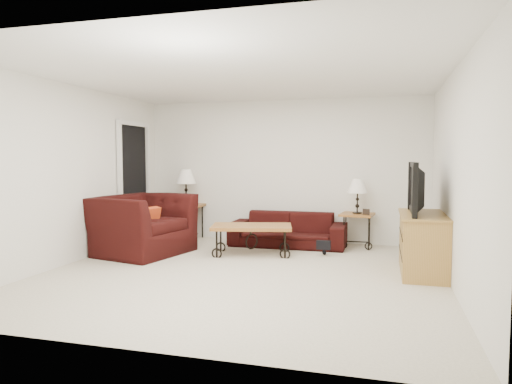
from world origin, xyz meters
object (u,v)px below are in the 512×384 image
at_px(sofa, 288,229).
at_px(lamp_left, 186,187).
at_px(side_table_right, 357,230).
at_px(tv_stand, 423,243).
at_px(coffee_table, 252,240).
at_px(armchair, 141,225).
at_px(television, 422,188).
at_px(lamp_right, 357,196).
at_px(backpack, 324,241).
at_px(side_table_left, 186,222).

bearing_deg(sofa, lamp_left, 174.65).
height_order(side_table_right, tv_stand, tv_stand).
distance_m(coffee_table, armchair, 1.73).
height_order(armchair, television, television).
bearing_deg(side_table_right, television, -59.96).
distance_m(armchair, tv_stand, 4.11).
height_order(lamp_right, backpack, lamp_right).
distance_m(side_table_right, armchair, 3.49).
distance_m(side_table_left, tv_stand, 4.25).
bearing_deg(side_table_left, tv_stand, -21.24).
bearing_deg(armchair, tv_stand, -79.28).
bearing_deg(side_table_right, coffee_table, -146.55).
distance_m(side_table_left, side_table_right, 3.05).
relative_size(lamp_left, backpack, 1.50).
bearing_deg(coffee_table, side_table_right, 33.45).
distance_m(lamp_right, backpack, 1.08).
bearing_deg(tv_stand, lamp_left, 158.76).
relative_size(lamp_right, television, 0.50).
bearing_deg(sofa, tv_stand, -33.70).
relative_size(lamp_left, tv_stand, 0.50).
xyz_separation_m(side_table_left, coffee_table, (1.52, -1.01, -0.09)).
relative_size(coffee_table, television, 1.06).
height_order(sofa, side_table_left, side_table_left).
bearing_deg(coffee_table, side_table_left, 146.54).
relative_size(lamp_left, lamp_right, 1.12).
relative_size(coffee_table, armchair, 0.87).
relative_size(lamp_left, television, 0.56).
xyz_separation_m(lamp_left, coffee_table, (1.52, -1.01, -0.73)).
height_order(side_table_left, backpack, side_table_left).
relative_size(armchair, television, 1.21).
bearing_deg(coffee_table, tv_stand, -12.32).
relative_size(tv_stand, backpack, 3.02).
relative_size(sofa, backpack, 4.55).
distance_m(sofa, backpack, 0.90).
bearing_deg(lamp_left, side_table_right, 0.00).
bearing_deg(coffee_table, television, -12.42).
distance_m(coffee_table, tv_stand, 2.50).
bearing_deg(television, armchair, -92.17).
xyz_separation_m(lamp_right, armchair, (-3.19, -1.38, -0.40)).
relative_size(sofa, side_table_left, 3.03).
bearing_deg(television, lamp_left, -111.34).
xyz_separation_m(television, backpack, (-1.33, 0.79, -0.88)).
bearing_deg(sofa, lamp_right, 9.07).
bearing_deg(side_table_left, side_table_right, 0.00).
height_order(side_table_right, backpack, side_table_right).
relative_size(sofa, tv_stand, 1.51).
height_order(television, backpack, television).
relative_size(sofa, lamp_left, 3.03).
relative_size(side_table_right, coffee_table, 0.47).
bearing_deg(coffee_table, sofa, 64.34).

